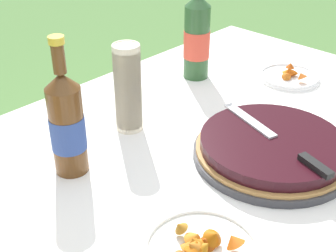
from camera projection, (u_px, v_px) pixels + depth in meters
The scene contains 9 objects.
garden_table at pixel (206, 188), 1.15m from camera, with size 1.74×1.16×0.76m.
tablecloth at pixel (207, 171), 1.13m from camera, with size 1.75×1.17×0.10m.
berry_tart at pixel (272, 149), 1.14m from camera, with size 0.38×0.38×0.06m.
serving_knife at pixel (282, 142), 1.10m from camera, with size 0.14×0.36×0.01m.
cup_stack at pixel (128, 89), 1.22m from camera, with size 0.07×0.07×0.24m.
cider_bottle_green at pixel (197, 38), 1.50m from camera, with size 0.08×0.08×0.35m.
cider_bottle_amber at pixel (67, 124), 1.05m from camera, with size 0.08×0.08×0.33m.
snack_plate_near at pixel (289, 76), 1.54m from camera, with size 0.20×0.20×0.05m.
snack_plate_right at pixel (202, 249), 0.87m from camera, with size 0.22×0.22×0.06m.
Camera 1 is at (-0.73, -0.56, 1.42)m, focal length 50.00 mm.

